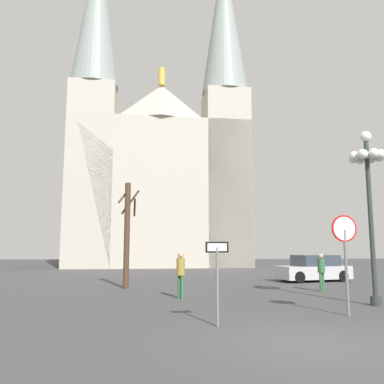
% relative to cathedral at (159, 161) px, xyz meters
% --- Properties ---
extents(ground_plane, '(120.00, 120.00, 0.00)m').
position_rel_cathedral_xyz_m(ground_plane, '(3.16, -33.56, -11.13)').
color(ground_plane, '#424244').
extents(cathedral, '(18.68, 12.05, 35.67)m').
position_rel_cathedral_xyz_m(cathedral, '(0.00, 0.00, 0.00)').
color(cathedral, '#BCB5A5').
rests_on(cathedral, ground).
extents(stop_sign, '(0.78, 0.12, 2.87)m').
position_rel_cathedral_xyz_m(stop_sign, '(5.50, -30.34, -9.12)').
color(stop_sign, slate).
rests_on(stop_sign, ground).
extents(one_way_arrow_sign, '(0.60, 0.10, 2.07)m').
position_rel_cathedral_xyz_m(one_way_arrow_sign, '(1.58, -31.50, -9.80)').
color(one_way_arrow_sign, slate).
rests_on(one_way_arrow_sign, ground).
extents(street_lamp, '(1.28, 1.28, 6.02)m').
position_rel_cathedral_xyz_m(street_lamp, '(7.39, -28.42, -6.81)').
color(street_lamp, '#2D3833').
rests_on(street_lamp, ground).
extents(bare_tree, '(1.05, 0.94, 5.08)m').
position_rel_cathedral_xyz_m(bare_tree, '(-1.44, -22.04, -8.47)').
color(bare_tree, '#473323').
rests_on(bare_tree, ground).
extents(parked_car_near_silver, '(4.46, 2.68, 1.50)m').
position_rel_cathedral_xyz_m(parked_car_near_silver, '(9.02, -18.89, -10.43)').
color(parked_car_near_silver, '#B7B7BC').
rests_on(parked_car_near_silver, ground).
extents(pedestrian_walking, '(0.32, 0.32, 1.66)m').
position_rel_cathedral_xyz_m(pedestrian_walking, '(7.35, -24.08, -10.13)').
color(pedestrian_walking, '#33663F').
rests_on(pedestrian_walking, ground).
extents(pedestrian_standing, '(0.32, 0.32, 1.76)m').
position_rel_cathedral_xyz_m(pedestrian_standing, '(0.95, -26.09, -10.06)').
color(pedestrian_standing, '#33663F').
rests_on(pedestrian_standing, ground).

